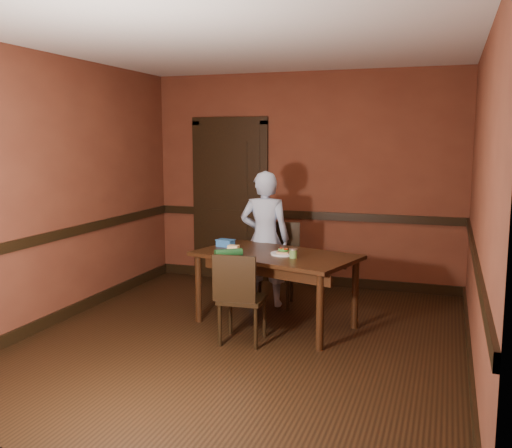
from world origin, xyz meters
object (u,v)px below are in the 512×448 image
Objects in this scene: chair_near at (243,297)px; person at (265,239)px; chair_far at (273,265)px; sauce_jar at (293,253)px; sandwich_plate at (283,253)px; food_tub at (225,243)px; cheese_saucer at (234,248)px; dining_table at (275,289)px.

chair_near is 0.56× the size of person.
sauce_jar is (0.44, -0.80, 0.32)m from chair_far.
food_tub reaches higher than sandwich_plate.
cheese_saucer is 0.20m from food_tub.
food_tub is (-0.70, 0.22, 0.02)m from sandwich_plate.
chair_far is 0.31m from person.
chair_near is 1.26m from person.
cheese_saucer is at bearing -170.35° from dining_table.
chair_far is at bearing 67.56° from cheese_saucer.
chair_far is 1.21m from chair_near.
person reaches higher than cheese_saucer.
chair_near is 0.67m from sandwich_plate.
dining_table is at bearing -8.47° from food_tub.
food_tub is at bearing 162.89° from sandwich_plate.
sandwich_plate is 0.56m from cheese_saucer.
dining_table is at bearing 146.41° from sauce_jar.
dining_table is at bearing -109.42° from chair_near.
sandwich_plate is at bearing -73.91° from chair_far.
food_tub is (-0.61, 0.19, 0.41)m from dining_table.
dining_table is 0.61m from cheese_saucer.
person is at bearing 121.39° from sandwich_plate.
chair_near is 9.24× the size of sauce_jar.
food_tub is at bearing 178.68° from dining_table.
chair_far is 0.97m from sauce_jar.
person is at bearing -86.46° from chair_near.
person is 6.08× the size of sandwich_plate.
food_tub is (-0.39, -0.46, 0.31)m from chair_far.
sandwich_plate is (0.41, -0.66, -0.01)m from person.
food_tub is at bearing 136.09° from cheese_saucer.
sauce_jar is at bearing -17.45° from dining_table.
person is (-0.32, 0.64, 0.39)m from dining_table.
chair_far is 0.71m from cheese_saucer.
food_tub is (-0.47, 0.75, 0.35)m from chair_near.
chair_far reaches higher than food_tub.
sandwich_plate is at bearing 137.35° from sauce_jar.
chair_near is at bearing -94.88° from chair_far.
dining_table is 8.00× the size of food_tub.
chair_near reaches higher than food_tub.
sauce_jar is at bearing -16.20° from cheese_saucer.
chair_near is at bearing 89.06° from person.
dining_table is 0.40m from sandwich_plate.
chair_far is 10.11× the size of sauce_jar.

